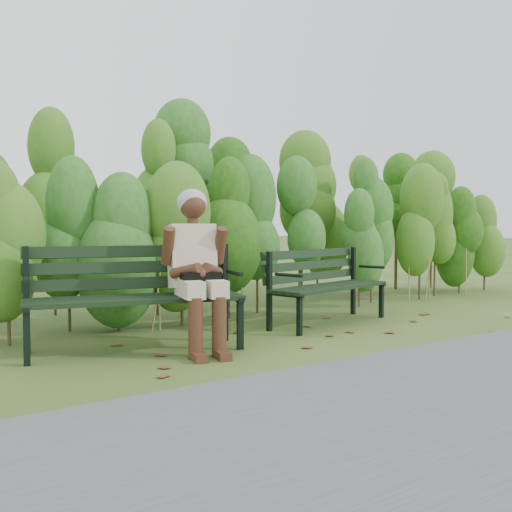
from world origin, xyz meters
TOP-DOWN VIEW (x-y plane):
  - ground at (0.00, 0.00)m, footprint 80.00×80.00m
  - footpath at (0.00, -2.20)m, footprint 60.00×2.50m
  - hedge_band at (0.00, 1.86)m, footprint 11.04×1.67m
  - leaf_litter at (-0.54, -0.05)m, footprint 5.96×2.15m
  - bench_left at (-1.24, 0.37)m, footprint 1.84×1.00m
  - bench_right at (0.97, 0.48)m, footprint 1.64×0.84m
  - seated_woman at (-0.81, 0.07)m, footprint 0.58×0.86m

SIDE VIEW (x-z plane):
  - ground at x=0.00m, z-range 0.00..0.00m
  - leaf_litter at x=-0.54m, z-range 0.00..0.01m
  - footpath at x=0.00m, z-range 0.00..0.01m
  - bench_right at x=0.97m, z-range 0.07..0.86m
  - bench_left at x=-1.24m, z-range 0.08..0.95m
  - seated_woman at x=-0.81m, z-range 0.08..1.43m
  - hedge_band at x=0.00m, z-range 0.05..2.47m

